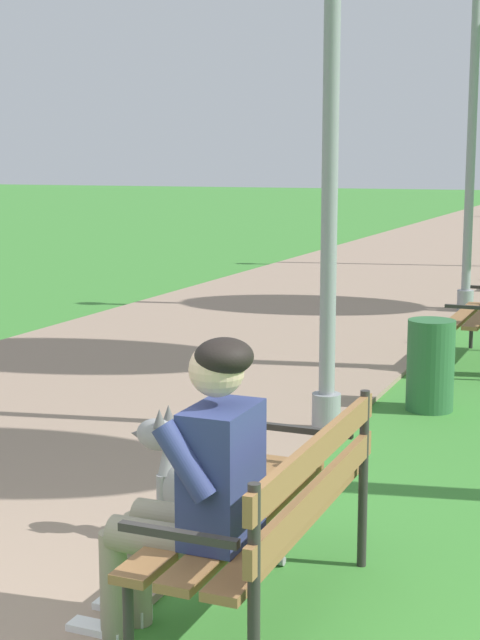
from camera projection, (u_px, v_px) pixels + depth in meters
name	position (u px, v px, depth m)	size (l,w,h in m)	color
paved_path	(478.00, 230.00, 25.78)	(4.23, 60.00, 0.04)	gray
park_bench_near	(275.00, 505.00, 3.87)	(0.55, 1.50, 0.85)	olive
person_seated_on_near_bench	(196.00, 482.00, 3.64)	(0.74, 0.49, 1.25)	gray
dog_grey	(200.00, 500.00, 4.65)	(0.83, 0.29, 0.71)	gray
lamp_post_near	(331.00, 81.00, 6.25)	(0.24, 0.24, 4.66)	gray
lamp_post_mid	(473.00, 114.00, 11.48)	(0.24, 0.24, 4.72)	gray
litter_bin	(430.00, 365.00, 7.27)	(0.36, 0.36, 0.70)	#2D6638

